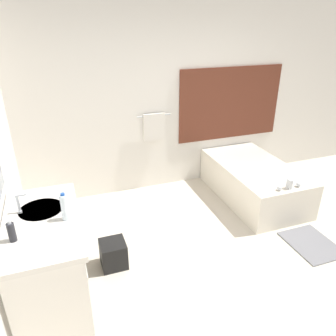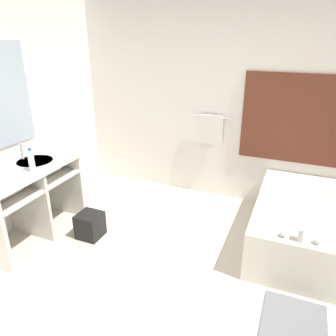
{
  "view_description": "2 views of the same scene",
  "coord_description": "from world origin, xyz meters",
  "px_view_note": "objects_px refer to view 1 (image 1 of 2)",
  "views": [
    {
      "loc": [
        -1.64,
        -2.19,
        2.45
      ],
      "look_at": [
        -0.49,
        1.01,
        0.86
      ],
      "focal_mm": 35.0,
      "sensor_mm": 36.0,
      "label": 1
    },
    {
      "loc": [
        0.8,
        -2.02,
        2.21
      ],
      "look_at": [
        -0.47,
        1.05,
        0.82
      ],
      "focal_mm": 35.0,
      "sensor_mm": 36.0,
      "label": 2
    }
  ],
  "objects_px": {
    "soap_dispenser": "(12,232)",
    "waste_bin": "(113,254)",
    "bathtub": "(254,180)",
    "water_bottle_1": "(65,207)"
  },
  "relations": [
    {
      "from": "soap_dispenser",
      "to": "waste_bin",
      "type": "xyz_separation_m",
      "value": [
        0.82,
        0.47,
        -0.81
      ]
    },
    {
      "from": "water_bottle_1",
      "to": "waste_bin",
      "type": "xyz_separation_m",
      "value": [
        0.41,
        0.3,
        -0.85
      ]
    },
    {
      "from": "waste_bin",
      "to": "water_bottle_1",
      "type": "bearing_deg",
      "value": -144.03
    },
    {
      "from": "bathtub",
      "to": "waste_bin",
      "type": "bearing_deg",
      "value": -161.11
    },
    {
      "from": "waste_bin",
      "to": "bathtub",
      "type": "bearing_deg",
      "value": 18.89
    },
    {
      "from": "water_bottle_1",
      "to": "soap_dispenser",
      "type": "distance_m",
      "value": 0.44
    },
    {
      "from": "bathtub",
      "to": "soap_dispenser",
      "type": "height_order",
      "value": "soap_dispenser"
    },
    {
      "from": "soap_dispenser",
      "to": "waste_bin",
      "type": "relative_size",
      "value": 0.64
    },
    {
      "from": "soap_dispenser",
      "to": "bathtub",
      "type": "bearing_deg",
      "value": 21.98
    },
    {
      "from": "water_bottle_1",
      "to": "waste_bin",
      "type": "bearing_deg",
      "value": 35.97
    }
  ]
}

